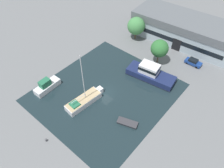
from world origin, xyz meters
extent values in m
plane|color=slate|center=(0.00, 0.00, 0.00)|extent=(440.00, 440.00, 0.00)
cube|color=#19282D|center=(0.00, 0.00, 0.00)|extent=(26.85, 29.49, 0.01)
cube|color=#99A8B2|center=(3.63, 29.82, 2.47)|extent=(29.59, 13.28, 4.93)
cube|color=#565B60|center=(3.63, 29.82, 6.01)|extent=(30.47, 13.68, 2.15)
cube|color=black|center=(4.09, 24.37, 1.73)|extent=(2.40, 0.26, 3.45)
cube|color=black|center=(4.09, 24.38, 2.71)|extent=(24.37, 2.11, 1.23)
cylinder|color=brown|center=(3.14, 16.60, 1.40)|extent=(0.30, 0.30, 2.80)
sphere|color=#2D6B33|center=(3.14, 16.60, 4.46)|extent=(4.44, 4.44, 4.44)
cylinder|color=brown|center=(-7.67, 21.62, 1.16)|extent=(0.38, 0.38, 2.33)
sphere|color=#428447|center=(-7.67, 21.62, 4.20)|extent=(4.98, 4.98, 4.98)
cube|color=navy|center=(10.62, 21.91, 0.63)|extent=(4.22, 1.93, 0.70)
cube|color=black|center=(10.45, 21.91, 1.26)|extent=(2.21, 1.67, 0.57)
cube|color=black|center=(11.55, 21.93, 1.24)|extent=(0.07, 1.49, 0.45)
cylinder|color=black|center=(11.90, 22.76, 0.30)|extent=(0.60, 0.21, 0.60)
cylinder|color=black|center=(11.93, 21.11, 0.30)|extent=(0.60, 0.21, 0.60)
cylinder|color=black|center=(9.30, 22.71, 0.30)|extent=(0.60, 0.21, 0.60)
cylinder|color=black|center=(9.34, 21.06, 0.30)|extent=(0.60, 0.21, 0.60)
cube|color=silver|center=(-1.48, -5.49, 0.70)|extent=(3.47, 8.34, 1.38)
cube|color=silver|center=(-1.04, -0.86, 0.70)|extent=(1.32, 1.31, 1.38)
cube|color=tan|center=(-1.48, -5.49, 1.42)|extent=(3.33, 8.01, 0.08)
cylinder|color=silver|center=(-1.42, -4.89, 7.19)|extent=(0.16, 0.16, 11.44)
cylinder|color=silver|center=(-1.60, -6.71, 2.56)|extent=(0.47, 3.65, 0.12)
cube|color=#236647|center=(-1.70, -7.72, 1.61)|extent=(2.05, 1.96, 0.30)
cube|color=#19234C|center=(5.04, 10.60, 0.82)|extent=(12.05, 5.69, 1.63)
cube|color=black|center=(5.04, 10.60, 0.15)|extent=(12.17, 5.78, 0.18)
cube|color=silver|center=(4.47, 10.51, 2.74)|extent=(4.78, 3.53, 2.22)
cube|color=black|center=(4.47, 10.51, 2.96)|extent=(4.87, 3.62, 0.71)
cube|color=#23282D|center=(8.93, -3.47, 0.24)|extent=(4.23, 2.71, 0.47)
cube|color=#333338|center=(8.93, -3.47, 0.52)|extent=(4.41, 2.85, 0.08)
cube|color=silver|center=(-10.90, -7.82, 0.70)|extent=(2.44, 6.28, 1.40)
cube|color=#236647|center=(-10.88, -8.19, 2.14)|extent=(1.65, 2.53, 1.48)
cylinder|color=#47474C|center=(-0.28, -16.44, 0.19)|extent=(0.36, 0.36, 0.39)
sphere|color=#47474C|center=(-0.28, -16.44, 0.49)|extent=(0.39, 0.39, 0.39)
camera|label=1|loc=(22.68, -24.23, 36.99)|focal=35.00mm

